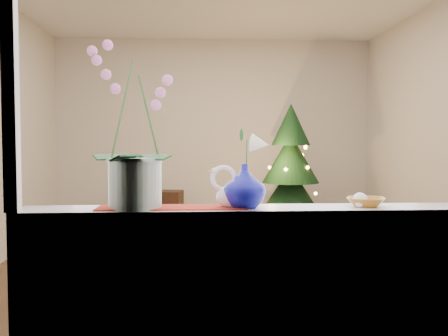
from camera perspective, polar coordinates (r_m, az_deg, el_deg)
The scene contains 15 objects.
ground at distance 4.88m, azimuth 0.00°, elevation -11.61°, with size 5.00×5.00×0.00m, color #362016.
wall_back at distance 7.22m, azimuth -1.13°, elevation 3.94°, with size 4.50×0.10×2.70m, color beige.
wall_front at distance 2.24m, azimuth 3.67°, elevation 6.03°, with size 4.50×0.10×2.70m, color beige.
window_apron at distance 2.41m, azimuth 3.47°, elevation -16.20°, with size 2.20×0.08×0.88m, color white.
windowsill at distance 2.39m, azimuth 3.26°, elevation -4.99°, with size 2.20×0.26×0.04m, color white.
window_frame at distance 2.31m, azimuth 3.61°, elevation 14.69°, with size 2.22×0.06×1.60m, color white, non-canonical shape.
runner at distance 2.37m, azimuth -5.93°, elevation -4.49°, with size 0.70×0.20×0.01m, color maroon.
orchid_pot at distance 2.36m, azimuth -10.18°, elevation 4.90°, with size 0.27×0.27×0.78m, color silver, non-canonical shape.
swan at distance 2.36m, azimuth 1.08°, elevation -2.26°, with size 0.22×0.10×0.19m, color white, non-canonical shape.
blue_vase at distance 2.35m, azimuth 2.36°, elevation -1.68°, with size 0.23×0.23×0.24m, color #080A70.
lily at distance 2.34m, azimuth 2.37°, elevation 3.43°, with size 0.13×0.08×0.18m, color silver, non-canonical shape.
paperweight at distance 2.46m, azimuth 15.28°, elevation -3.55°, with size 0.07×0.07×0.07m, color white.
amber_dish at distance 2.50m, azimuth 15.90°, elevation -3.82°, with size 0.15×0.15×0.04m, color #A2661F.
xmas_tree at distance 6.31m, azimuth 7.62°, elevation -0.44°, with size 0.94×0.94×1.71m, color black, non-canonical shape.
side_table at distance 7.06m, azimuth -7.84°, elevation -4.82°, with size 0.73×0.37×0.55m, color black.
Camera 1 is at (-0.27, -4.72, 1.23)m, focal length 40.00 mm.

